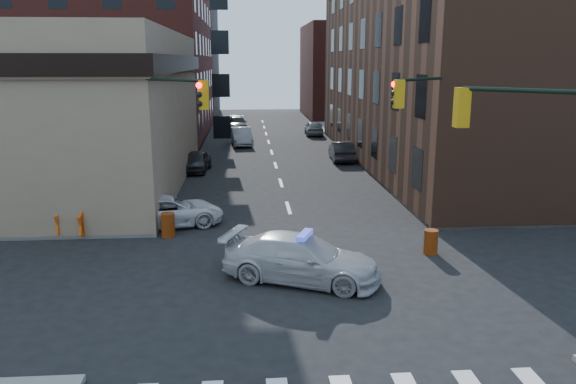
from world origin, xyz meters
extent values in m
plane|color=black|center=(0.00, 0.00, 0.00)|extent=(140.00, 140.00, 0.00)
cube|color=gray|center=(-23.00, 32.75, 0.07)|extent=(34.00, 54.50, 0.15)
cube|color=gray|center=(23.00, 32.75, 0.07)|extent=(34.00, 54.50, 0.15)
cube|color=#59211C|center=(-18.50, 40.00, 12.00)|extent=(25.00, 25.00, 24.00)
cube|color=#523020|center=(13.00, 22.50, 7.00)|extent=(14.00, 34.00, 14.00)
cube|color=brown|center=(-16.00, 62.00, 8.00)|extent=(20.00, 18.00, 16.00)
cube|color=#59211C|center=(14.00, 58.00, 6.00)|extent=(16.00, 16.00, 12.00)
cylinder|color=black|center=(5.21, -4.71, 6.65)|extent=(3.27, 3.27, 0.12)
cube|color=#BF8C0C|center=(3.62, -3.12, 6.15)|extent=(0.35, 0.35, 1.05)
sphere|color=#FF0C05|center=(3.77, -2.96, 6.50)|extent=(0.22, 0.22, 0.22)
sphere|color=black|center=(3.77, -2.96, 6.17)|extent=(0.22, 0.22, 0.22)
sphere|color=black|center=(3.77, -2.96, 5.84)|extent=(0.22, 0.22, 0.22)
cylinder|color=black|center=(-6.80, 6.30, 4.15)|extent=(0.20, 0.20, 8.00)
cylinder|color=black|center=(-6.80, 6.30, 0.40)|extent=(0.44, 0.44, 0.50)
cylinder|color=black|center=(-5.21, 4.71, 6.65)|extent=(3.27, 3.27, 0.12)
cube|color=#BF8C0C|center=(-3.62, 3.12, 6.15)|extent=(0.35, 0.35, 1.05)
sphere|color=#FF0C05|center=(-3.77, 2.96, 6.50)|extent=(0.22, 0.22, 0.22)
sphere|color=black|center=(-3.77, 2.96, 6.17)|extent=(0.22, 0.22, 0.22)
sphere|color=black|center=(-3.77, 2.96, 5.84)|extent=(0.22, 0.22, 0.22)
cylinder|color=black|center=(6.80, 6.30, 4.15)|extent=(0.20, 0.20, 8.00)
cylinder|color=black|center=(6.80, 6.30, 0.40)|extent=(0.44, 0.44, 0.50)
cylinder|color=black|center=(5.21, 4.71, 6.65)|extent=(3.27, 3.27, 0.12)
cube|color=#BF8C0C|center=(3.62, 3.12, 6.15)|extent=(0.35, 0.35, 1.05)
sphere|color=#FF0C05|center=(3.46, 3.27, 6.50)|extent=(0.22, 0.22, 0.22)
sphere|color=black|center=(3.46, 3.27, 6.17)|extent=(0.22, 0.22, 0.22)
sphere|color=black|center=(3.46, 3.27, 5.84)|extent=(0.22, 0.22, 0.22)
cylinder|color=black|center=(7.50, 26.00, 1.45)|extent=(0.24, 0.24, 2.60)
sphere|color=brown|center=(7.50, 26.00, 3.50)|extent=(3.00, 3.00, 3.00)
cylinder|color=black|center=(7.50, 34.00, 1.45)|extent=(0.24, 0.24, 2.60)
sphere|color=brown|center=(7.50, 34.00, 3.50)|extent=(3.00, 3.00, 3.00)
imported|color=silver|center=(-0.29, 0.26, 0.79)|extent=(5.86, 4.11, 1.57)
imported|color=silver|center=(-5.66, 7.25, 0.68)|extent=(5.31, 3.37, 1.36)
imported|color=black|center=(-5.50, 20.21, 0.69)|extent=(2.02, 4.21, 1.39)
imported|color=#9B9DA4|center=(-2.50, 32.14, 0.79)|extent=(2.16, 4.92, 1.57)
imported|color=black|center=(-3.00, 43.40, 0.72)|extent=(2.20, 5.06, 1.45)
imported|color=black|center=(5.07, 23.66, 0.73)|extent=(1.72, 4.47, 1.45)
imported|color=gray|center=(4.81, 38.67, 0.74)|extent=(1.93, 4.39, 1.47)
imported|color=black|center=(-6.89, 6.65, 1.02)|extent=(0.72, 0.58, 1.73)
imported|color=black|center=(-11.93, 7.59, 1.13)|extent=(1.02, 0.83, 1.95)
imported|color=black|center=(-10.45, 6.00, 1.06)|extent=(1.13, 0.66, 1.82)
cylinder|color=orange|center=(5.00, 2.59, 0.48)|extent=(0.67, 0.67, 0.97)
cylinder|color=orange|center=(-5.50, 5.60, 0.52)|extent=(0.74, 0.74, 1.03)
camera|label=1|loc=(-2.13, -17.73, 7.36)|focal=35.00mm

